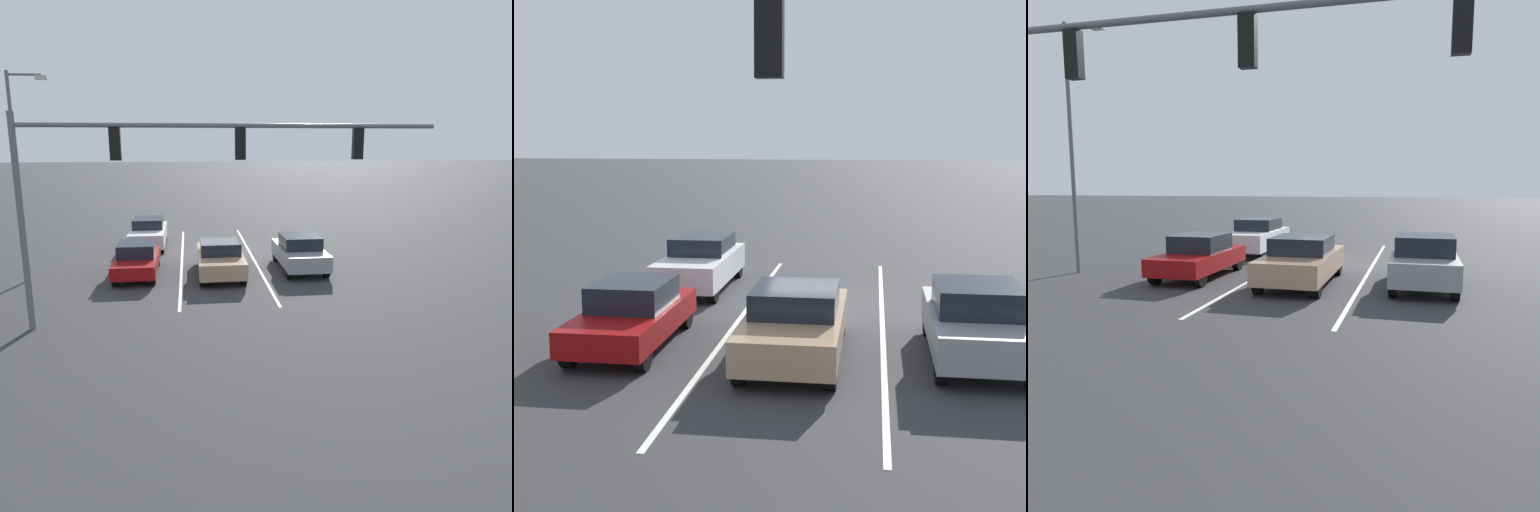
% 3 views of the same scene
% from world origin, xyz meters
% --- Properties ---
extents(ground_plane, '(240.00, 240.00, 0.00)m').
position_xyz_m(ground_plane, '(0.00, 0.00, 0.00)').
color(ground_plane, '#333335').
extents(lane_stripe_left_divider, '(0.12, 15.72, 0.01)m').
position_xyz_m(lane_stripe_left_divider, '(-1.77, 1.86, 0.01)').
color(lane_stripe_left_divider, silver).
rests_on(lane_stripe_left_divider, ground_plane).
extents(lane_stripe_center_divider, '(0.12, 15.72, 0.01)m').
position_xyz_m(lane_stripe_center_divider, '(1.77, 1.86, 0.01)').
color(lane_stripe_center_divider, silver).
rests_on(lane_stripe_center_divider, ground_plane).
extents(car_maroon_rightlane_front, '(1.77, 4.34, 1.43)m').
position_xyz_m(car_maroon_rightlane_front, '(3.66, 4.49, 0.72)').
color(car_maroon_rightlane_front, maroon).
rests_on(car_maroon_rightlane_front, ground_plane).
extents(car_tan_midlane_front, '(1.94, 4.79, 1.50)m').
position_xyz_m(car_tan_midlane_front, '(0.05, 4.82, 0.75)').
color(car_tan_midlane_front, tan).
rests_on(car_tan_midlane_front, ground_plane).
extents(car_gray_leftlane_front, '(1.89, 4.46, 1.59)m').
position_xyz_m(car_gray_leftlane_front, '(-3.62, 4.42, 0.81)').
color(car_gray_leftlane_front, gray).
rests_on(car_gray_leftlane_front, ground_plane).
extents(car_silver_rightlane_second, '(1.84, 4.74, 1.57)m').
position_xyz_m(car_silver_rightlane_second, '(3.62, -1.59, 0.80)').
color(car_silver_rightlane_second, silver).
rests_on(car_silver_rightlane_second, ground_plane).
extents(traffic_signal_gantry, '(12.87, 0.37, 6.60)m').
position_xyz_m(traffic_signal_gantry, '(2.00, 10.70, 5.05)').
color(traffic_signal_gantry, slate).
rests_on(traffic_signal_gantry, ground_plane).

